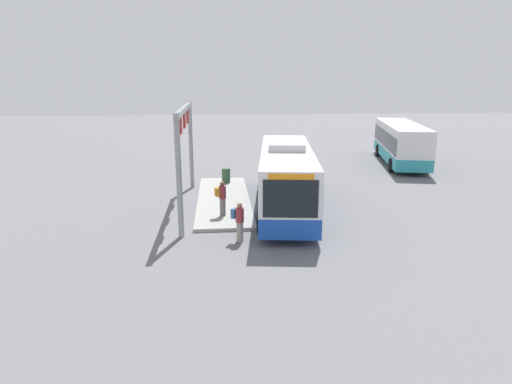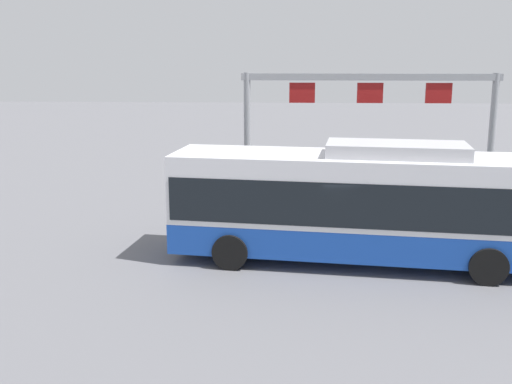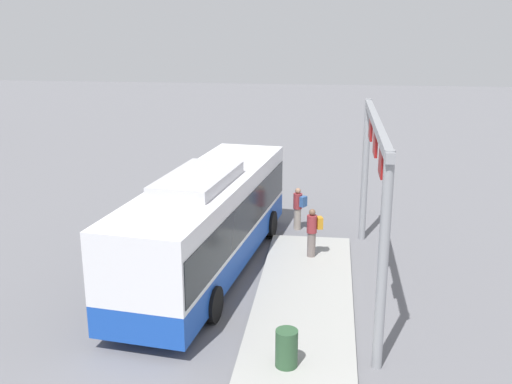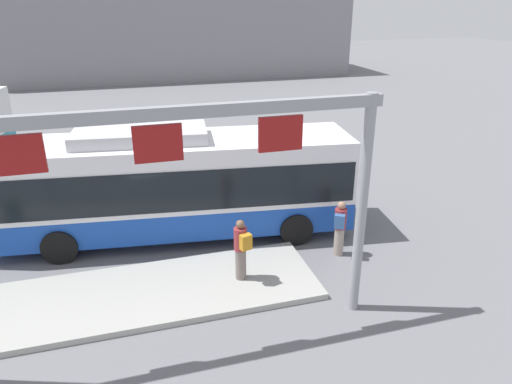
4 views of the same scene
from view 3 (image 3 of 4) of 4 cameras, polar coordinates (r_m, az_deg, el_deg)
ground_plane at (r=19.55m, az=-4.50°, el=-7.52°), size 120.00×120.00×0.00m
platform_curb at (r=17.50m, az=4.62°, el=-10.18°), size 10.00×2.80×0.16m
bus_main at (r=18.89m, az=-4.62°, el=-2.49°), size 11.02×3.84×3.46m
person_boarding at (r=22.97m, az=4.08°, el=-1.50°), size 0.54×0.61×1.67m
person_waiting_near at (r=19.98m, az=5.46°, el=-3.77°), size 0.44×0.59×1.67m
platform_sign_gantry at (r=17.34m, az=11.25°, el=2.19°), size 9.02×0.24×5.20m
trash_bin at (r=14.06m, az=2.95°, el=-14.74°), size 0.52×0.52×0.90m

